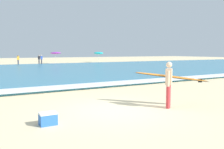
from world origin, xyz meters
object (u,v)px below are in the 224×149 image
at_px(beachgoer_near_row_mid, 42,59).
at_px(beachgoer_near_row_right, 39,59).
at_px(beachgoer_near_row_left, 18,60).
at_px(beach_umbrella_2, 56,53).
at_px(cooler_box, 48,119).
at_px(beach_umbrella_3, 99,53).
at_px(surfer_with_board, 169,80).
at_px(beach_ball, 49,118).

distance_m(beachgoer_near_row_mid, beachgoer_near_row_right, 0.42).
height_order(beachgoer_near_row_left, beachgoer_near_row_right, same).
distance_m(beach_umbrella_2, cooler_box, 37.26).
bearing_deg(beachgoer_near_row_right, beachgoer_near_row_left, -166.35).
relative_size(beach_umbrella_3, cooler_box, 4.28).
height_order(surfer_with_board, beachgoer_near_row_right, surfer_with_board).
relative_size(beachgoer_near_row_right, beach_ball, 5.13).
relative_size(surfer_with_board, beachgoer_near_row_mid, 1.50).
xyz_separation_m(surfer_with_board, beach_ball, (-4.63, 0.10, -0.88)).
bearing_deg(surfer_with_board, beach_umbrella_3, 67.30).
xyz_separation_m(surfer_with_board, beachgoer_near_row_right, (2.97, 34.07, -0.19)).
bearing_deg(beach_umbrella_3, surfer_with_board, -112.70).
bearing_deg(beach_umbrella_3, beachgoer_near_row_left, -169.29).
relative_size(beachgoer_near_row_left, beachgoer_near_row_right, 1.00).
xyz_separation_m(surfer_with_board, beach_umbrella_2, (6.26, 35.53, 0.82)).
relative_size(beachgoer_near_row_left, cooler_box, 3.23).
distance_m(surfer_with_board, cooler_box, 4.76).
height_order(surfer_with_board, beach_umbrella_2, beach_umbrella_2).
distance_m(beach_umbrella_3, beachgoer_near_row_left, 15.88).
bearing_deg(beachgoer_near_row_right, beachgoer_near_row_mid, 3.23).
distance_m(beachgoer_near_row_left, beach_ball, 33.41).
xyz_separation_m(beach_umbrella_2, beach_ball, (-10.89, -35.43, -1.71)).
distance_m(surfer_with_board, beach_umbrella_2, 36.09).
bearing_deg(beachgoer_near_row_mid, beachgoer_near_row_left, -167.45).
distance_m(surfer_with_board, beach_umbrella_3, 39.23).
bearing_deg(beachgoer_near_row_left, beach_ball, -97.21).
height_order(beach_umbrella_3, beachgoer_near_row_mid, beach_umbrella_3).
bearing_deg(beach_umbrella_3, beachgoer_near_row_right, -170.13).
bearing_deg(beachgoer_near_row_left, cooler_box, -97.27).
height_order(surfer_with_board, beachgoer_near_row_mid, surfer_with_board).
bearing_deg(beach_ball, cooler_box, -110.43).
height_order(surfer_with_board, cooler_box, surfer_with_board).
relative_size(beach_ball, cooler_box, 0.63).
bearing_deg(beach_umbrella_2, beachgoer_near_row_left, -161.13).
distance_m(beach_umbrella_2, beach_ball, 37.10).
height_order(beach_umbrella_3, cooler_box, beach_umbrella_3).
bearing_deg(beach_umbrella_3, beach_umbrella_2, -175.77).
height_order(beach_umbrella_2, beachgoer_near_row_left, beach_umbrella_2).
relative_size(beachgoer_near_row_left, beach_ball, 5.13).
distance_m(beachgoer_near_row_left, cooler_box, 33.57).
relative_size(beachgoer_near_row_right, cooler_box, 3.23).
xyz_separation_m(beachgoer_near_row_left, beachgoer_near_row_right, (3.41, 0.83, 0.00)).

